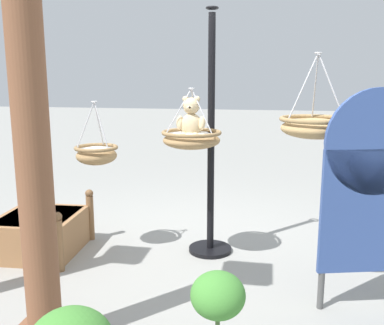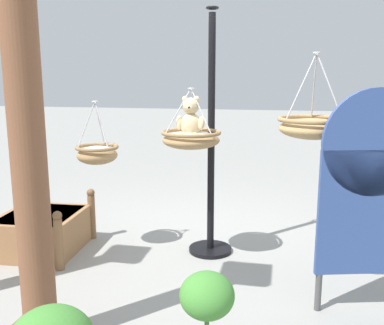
{
  "view_description": "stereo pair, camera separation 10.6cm",
  "coord_description": "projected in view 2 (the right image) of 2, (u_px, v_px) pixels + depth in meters",
  "views": [
    {
      "loc": [
        -0.78,
        4.2,
        1.77
      ],
      "look_at": [
        -0.02,
        0.11,
        0.95
      ],
      "focal_mm": 40.37,
      "sensor_mm": 36.0,
      "label": 1
    },
    {
      "loc": [
        -0.88,
        4.18,
        1.77
      ],
      "look_at": [
        -0.02,
        0.11,
        0.95
      ],
      "focal_mm": 40.37,
      "sensor_mm": 36.0,
      "label": 2
    }
  ],
  "objects": [
    {
      "name": "ground_plane",
      "position": [
        193.0,
        249.0,
        4.54
      ],
      "size": [
        40.0,
        40.0,
        0.0
      ],
      "primitive_type": "plane",
      "color": "gray"
    },
    {
      "name": "display_pole_central",
      "position": [
        211.0,
        181.0,
        4.34
      ],
      "size": [
        0.44,
        0.44,
        2.42
      ],
      "color": "black",
      "rests_on": "ground"
    },
    {
      "name": "hanging_basket_with_teddy",
      "position": [
        191.0,
        139.0,
        4.04
      ],
      "size": [
        0.56,
        0.56,
        0.57
      ],
      "color": "#A37F51"
    },
    {
      "name": "teddy_bear",
      "position": [
        191.0,
        121.0,
        3.98
      ],
      "size": [
        0.27,
        0.24,
        0.4
      ],
      "color": "#D1B789"
    },
    {
      "name": "hanging_basket_left_high",
      "position": [
        313.0,
        127.0,
        3.41
      ],
      "size": [
        0.56,
        0.56,
        0.67
      ],
      "color": "tan"
    },
    {
      "name": "hanging_basket_right_low",
      "position": [
        97.0,
        153.0,
        4.3
      ],
      "size": [
        0.43,
        0.43,
        0.63
      ],
      "color": "#A37F51"
    },
    {
      "name": "greenhouse_pillar_right",
      "position": [
        28.0,
        154.0,
        2.69
      ],
      "size": [
        0.42,
        0.42,
        2.71
      ],
      "color": "brown",
      "rests_on": "ground"
    },
    {
      "name": "wooden_planter_box",
      "position": [
        42.0,
        230.0,
        4.46
      ],
      "size": [
        0.91,
        0.94,
        0.57
      ],
      "color": "#9E7047",
      "rests_on": "ground"
    },
    {
      "name": "display_sign_board",
      "position": [
        372.0,
        185.0,
        3.18
      ],
      "size": [
        0.78,
        0.25,
        1.71
      ],
      "color": "#334C8C",
      "rests_on": "ground"
    }
  ]
}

